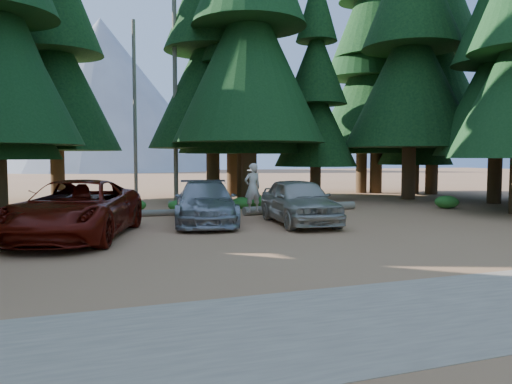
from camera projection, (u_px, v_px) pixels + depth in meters
ground at (245, 246)px, 13.57m from camera, size 160.00×160.00×0.00m
gravel_strip at (380, 318)px, 7.46m from camera, size 26.00×3.50×0.01m
forest_belt_north at (160, 201)px, 27.68m from camera, size 36.00×7.00×22.00m
snag_front at (175, 91)px, 27.06m from camera, size 0.24×0.24×12.00m
snag_back at (135, 111)px, 27.87m from camera, size 0.20×0.20×10.00m
mountain_peak at (87, 103)px, 94.79m from camera, size 48.00×50.00×28.00m
red_pickup at (76, 209)px, 14.73m from camera, size 4.59×6.79×1.73m
silver_minivan_center at (205, 202)px, 18.03m from camera, size 3.16×5.61×1.53m
silver_minivan_right at (299, 201)px, 17.95m from camera, size 2.47×5.05×1.66m
frisbee_player at (253, 188)px, 18.31m from camera, size 0.72×0.53×1.80m
log_left at (174, 212)px, 20.58m from camera, size 3.70×0.45×0.26m
log_mid at (206, 205)px, 23.69m from camera, size 3.35×2.22×0.31m
log_right at (302, 208)px, 21.80m from camera, size 5.66×1.22×0.36m
shrub_far_left at (13, 216)px, 18.18m from camera, size 0.99×0.99×0.54m
shrub_left at (136, 205)px, 22.34m from camera, size 0.91×0.91×0.50m
shrub_center_left at (104, 212)px, 18.67m from camera, size 1.29×1.29×0.71m
shrub_center_right at (177, 206)px, 22.39m from camera, size 0.85×0.85×0.47m
shrub_right at (242, 203)px, 23.30m from camera, size 0.98×0.98×0.54m
shrub_far_right at (256, 201)px, 24.01m from camera, size 1.09×1.09×0.60m
shrub_edge_east at (447, 202)px, 23.44m from camera, size 1.09×1.09×0.60m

